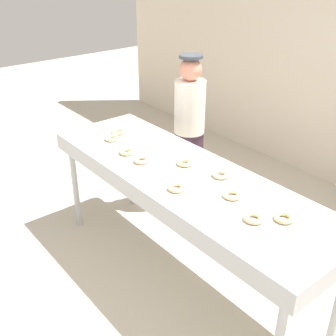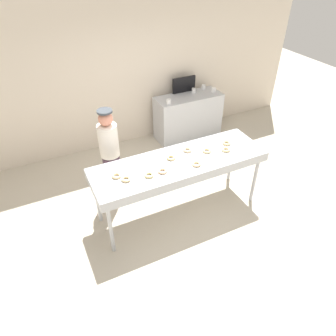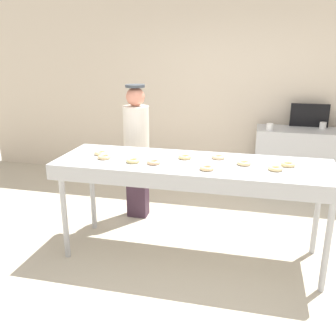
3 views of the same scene
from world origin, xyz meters
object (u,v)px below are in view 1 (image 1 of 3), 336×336
object	(u,v)px
fryer_conveyor	(183,181)
plain_donut_0	(221,175)
plain_donut_9	(118,132)
plain_donut_1	(284,218)
plain_donut_6	(185,162)
plain_donut_3	(232,195)
worker_baker	(189,128)
plain_donut_8	(127,151)
plain_donut_5	(254,218)
plain_donut_2	(141,160)
plain_donut_4	(176,187)
plain_donut_7	(112,138)

from	to	relation	value
fryer_conveyor	plain_donut_0	bearing A→B (deg)	37.63
plain_donut_0	plain_donut_9	world-z (taller)	same
plain_donut_1	plain_donut_6	world-z (taller)	same
plain_donut_0	plain_donut_3	bearing A→B (deg)	-30.06
fryer_conveyor	worker_baker	bearing A→B (deg)	136.17
plain_donut_6	plain_donut_8	bearing A→B (deg)	-152.19
plain_donut_5	worker_baker	size ratio (longest dim) A/B	0.08
plain_donut_0	plain_donut_6	bearing A→B (deg)	-166.38
plain_donut_2	plain_donut_5	distance (m)	1.10
plain_donut_4	plain_donut_5	bearing A→B (deg)	12.30
plain_donut_1	plain_donut_2	size ratio (longest dim) A/B	1.00
plain_donut_1	plain_donut_4	world-z (taller)	same
plain_donut_1	plain_donut_7	bearing A→B (deg)	-174.55
plain_donut_6	plain_donut_2	bearing A→B (deg)	-136.50
plain_donut_8	worker_baker	bearing A→B (deg)	106.24
fryer_conveyor	plain_donut_7	size ratio (longest dim) A/B	20.27
fryer_conveyor	plain_donut_3	size ratio (longest dim) A/B	20.27
plain_donut_3	plain_donut_6	xyz separation A→B (m)	(-0.57, 0.07, 0.00)
plain_donut_5	plain_donut_8	xyz separation A→B (m)	(-1.30, -0.07, 0.00)
plain_donut_1	plain_donut_5	world-z (taller)	same
plain_donut_9	worker_baker	world-z (taller)	worker_baker
plain_donut_2	plain_donut_6	bearing A→B (deg)	43.50
plain_donut_3	plain_donut_6	world-z (taller)	same
plain_donut_1	plain_donut_6	distance (m)	0.96
plain_donut_3	plain_donut_8	world-z (taller)	same
plain_donut_8	plain_donut_6	bearing A→B (deg)	27.81
fryer_conveyor	plain_donut_4	distance (m)	0.28
plain_donut_1	worker_baker	bearing A→B (deg)	157.08
fryer_conveyor	plain_donut_5	xyz separation A→B (m)	(0.75, -0.08, 0.09)
plain_donut_1	plain_donut_6	size ratio (longest dim) A/B	1.00
fryer_conveyor	plain_donut_9	distance (m)	0.95
plain_donut_5	plain_donut_1	bearing A→B (deg)	52.41
fryer_conveyor	plain_donut_9	bearing A→B (deg)	177.98
plain_donut_3	plain_donut_7	size ratio (longest dim) A/B	1.00
plain_donut_5	plain_donut_6	distance (m)	0.86
plain_donut_2	plain_donut_9	bearing A→B (deg)	163.77
plain_donut_6	plain_donut_3	bearing A→B (deg)	-6.98
plain_donut_2	plain_donut_4	distance (m)	0.51
plain_donut_3	plain_donut_8	distance (m)	1.03
plain_donut_0	plain_donut_3	size ratio (longest dim) A/B	1.00
fryer_conveyor	plain_donut_3	xyz separation A→B (m)	(0.47, 0.02, 0.09)
plain_donut_3	plain_donut_8	size ratio (longest dim) A/B	1.00
plain_donut_4	plain_donut_6	xyz separation A→B (m)	(-0.26, 0.30, 0.00)
plain_donut_4	plain_donut_7	size ratio (longest dim) A/B	1.00
plain_donut_2	plain_donut_9	xyz separation A→B (m)	(-0.61, 0.18, 0.00)
fryer_conveyor	plain_donut_8	bearing A→B (deg)	-165.18
plain_donut_2	plain_donut_7	xyz separation A→B (m)	(-0.51, 0.05, 0.00)
plain_donut_4	worker_baker	distance (m)	1.39
plain_donut_6	worker_baker	size ratio (longest dim) A/B	0.08
plain_donut_0	plain_donut_6	world-z (taller)	same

